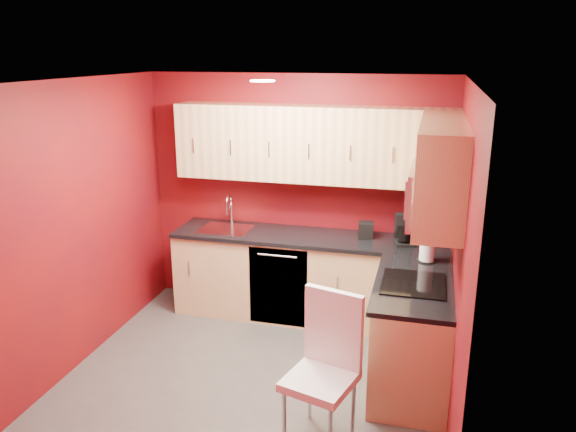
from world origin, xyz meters
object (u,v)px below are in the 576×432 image
at_px(microwave, 435,195).
at_px(napkin_holder, 366,230).
at_px(paper_towel, 427,245).
at_px(coffee_maker, 405,230).
at_px(sink, 226,225).
at_px(dining_chair, 320,373).

xyz_separation_m(microwave, napkin_holder, (-0.63, 1.07, -0.67)).
bearing_deg(paper_towel, coffee_maker, 117.69).
bearing_deg(sink, coffee_maker, -1.03).
height_order(microwave, napkin_holder, microwave).
relative_size(coffee_maker, paper_towel, 0.96).
xyz_separation_m(napkin_holder, paper_towel, (0.60, -0.52, 0.07)).
bearing_deg(napkin_holder, coffee_maker, -14.89).
distance_m(microwave, dining_chair, 1.59).
bearing_deg(paper_towel, dining_chair, -114.74).
height_order(napkin_holder, dining_chair, dining_chair).
bearing_deg(coffee_maker, dining_chair, -116.70).
xyz_separation_m(paper_towel, dining_chair, (-0.67, -1.45, -0.51)).
xyz_separation_m(microwave, coffee_maker, (-0.24, 0.97, -0.61)).
height_order(sink, coffee_maker, sink).
bearing_deg(sink, dining_chair, -53.58).
xyz_separation_m(napkin_holder, dining_chair, (-0.06, -1.97, -0.44)).
bearing_deg(sink, napkin_holder, 2.74).
bearing_deg(sink, paper_towel, -12.17).
bearing_deg(microwave, sink, 154.40).
height_order(microwave, paper_towel, microwave).
height_order(coffee_maker, napkin_holder, coffee_maker).
distance_m(coffee_maker, dining_chair, 1.98).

